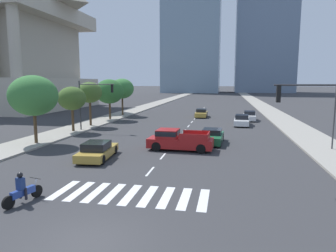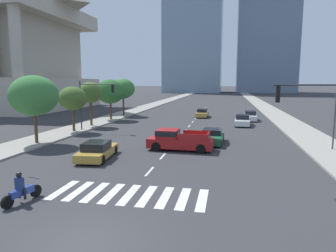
# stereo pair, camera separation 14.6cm
# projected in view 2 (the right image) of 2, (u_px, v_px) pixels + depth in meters

# --- Properties ---
(ground_plane) EXTENTS (800.00, 800.00, 0.00)m
(ground_plane) POSITION_uv_depth(u_px,v_px,m) (86.00, 244.00, 10.42)
(ground_plane) COLOR #333335
(sidewalk_east) EXTENTS (4.00, 260.00, 0.15)m
(sidewalk_east) POSITION_uv_depth(u_px,v_px,m) (294.00, 127.00, 37.12)
(sidewalk_east) COLOR gray
(sidewalk_east) RESTS_ON ground
(sidewalk_west) EXTENTS (4.00, 260.00, 0.15)m
(sidewalk_west) POSITION_uv_depth(u_px,v_px,m) (99.00, 122.00, 41.97)
(sidewalk_west) COLOR gray
(sidewalk_west) RESTS_ON ground
(crosswalk_near) EXTENTS (7.65, 2.82, 0.01)m
(crosswalk_near) POSITION_uv_depth(u_px,v_px,m) (129.00, 194.00, 14.97)
(crosswalk_near) COLOR silver
(crosswalk_near) RESTS_ON ground
(lane_divider_center) EXTENTS (0.14, 50.00, 0.01)m
(lane_divider_center) POSITION_uv_depth(u_px,v_px,m) (193.00, 122.00, 42.17)
(lane_divider_center) COLOR silver
(lane_divider_center) RESTS_ON ground
(motorcycle_lead) EXTENTS (0.82, 2.12, 1.49)m
(motorcycle_lead) POSITION_uv_depth(u_px,v_px,m) (22.00, 191.00, 13.87)
(motorcycle_lead) COLOR black
(motorcycle_lead) RESTS_ON ground
(pickup_truck) EXTENTS (5.35, 2.22, 1.67)m
(pickup_truck) POSITION_uv_depth(u_px,v_px,m) (177.00, 140.00, 24.73)
(pickup_truck) COLOR maroon
(pickup_truck) RESTS_ON ground
(sedan_gold_0) EXTENTS (2.27, 4.68, 1.26)m
(sedan_gold_0) POSITION_uv_depth(u_px,v_px,m) (97.00, 151.00, 21.96)
(sedan_gold_0) COLOR #B28E38
(sedan_gold_0) RESTS_ON ground
(sedan_gold_1) EXTENTS (1.81, 4.36, 1.28)m
(sedan_gold_1) POSITION_uv_depth(u_px,v_px,m) (202.00, 113.00, 47.90)
(sedan_gold_1) COLOR #B28E38
(sedan_gold_1) RESTS_ON ground
(sedan_white_2) EXTENTS (1.95, 4.33, 1.36)m
(sedan_white_2) POSITION_uv_depth(u_px,v_px,m) (250.00, 116.00, 43.59)
(sedan_white_2) COLOR silver
(sedan_white_2) RESTS_ON ground
(sedan_white_3) EXTENTS (2.14, 4.71, 1.35)m
(sedan_white_3) POSITION_uv_depth(u_px,v_px,m) (243.00, 121.00, 38.76)
(sedan_white_3) COLOR silver
(sedan_white_3) RESTS_ON ground
(sedan_green_4) EXTENTS (2.12, 4.39, 1.28)m
(sedan_green_4) POSITION_uv_depth(u_px,v_px,m) (212.00, 137.00, 27.50)
(sedan_green_4) COLOR #1E6038
(sedan_green_4) RESTS_ON ground
(traffic_signal_near) EXTENTS (5.23, 0.28, 5.61)m
(traffic_signal_near) POSITION_uv_depth(u_px,v_px,m) (335.00, 111.00, 15.30)
(traffic_signal_near) COLOR #333335
(traffic_signal_near) RESTS_ON sidewalk_east
(traffic_signal_far) EXTENTS (4.41, 0.28, 5.51)m
(traffic_signal_far) POSITION_uv_depth(u_px,v_px,m) (93.00, 96.00, 33.70)
(traffic_signal_far) COLOR #333335
(traffic_signal_far) RESTS_ON sidewalk_west
(street_tree_nearest) EXTENTS (4.16, 4.16, 5.96)m
(street_tree_nearest) POSITION_uv_depth(u_px,v_px,m) (34.00, 96.00, 26.46)
(street_tree_nearest) COLOR #4C3823
(street_tree_nearest) RESTS_ON sidewalk_west
(street_tree_second) EXTENTS (3.03, 3.03, 4.88)m
(street_tree_second) POSITION_uv_depth(u_px,v_px,m) (73.00, 98.00, 33.09)
(street_tree_second) COLOR #4C3823
(street_tree_second) RESTS_ON sidewalk_west
(street_tree_third) EXTENTS (3.03, 3.03, 5.38)m
(street_tree_third) POSITION_uv_depth(u_px,v_px,m) (90.00, 93.00, 37.35)
(street_tree_third) COLOR #4C3823
(street_tree_third) RESTS_ON sidewalk_west
(street_tree_fourth) EXTENTS (4.11, 4.11, 5.76)m
(street_tree_fourth) POSITION_uv_depth(u_px,v_px,m) (110.00, 92.00, 43.70)
(street_tree_fourth) COLOR #4C3823
(street_tree_fourth) RESTS_ON sidewalk_west
(street_tree_fifth) EXTENTS (3.78, 3.78, 5.92)m
(street_tree_fifth) POSITION_uv_depth(u_px,v_px,m) (123.00, 89.00, 49.03)
(street_tree_fifth) COLOR #4C3823
(street_tree_fifth) RESTS_ON sidewalk_west
(war_memorial) EXTENTS (28.21, 28.21, 33.79)m
(war_memorial) POSITION_uv_depth(u_px,v_px,m) (4.00, 24.00, 61.28)
(war_memorial) COLOR #BCB29E
(war_memorial) RESTS_ON ground
(office_tower_left_skyline) EXTENTS (29.05, 29.80, 96.19)m
(office_tower_left_skyline) POSITION_uv_depth(u_px,v_px,m) (194.00, 7.00, 158.22)
(office_tower_left_skyline) COLOR #7A93A8
(office_tower_left_skyline) RESTS_ON ground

